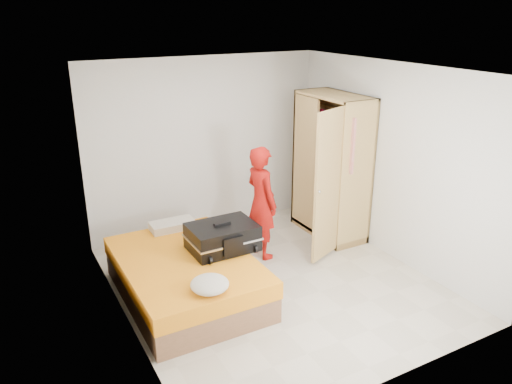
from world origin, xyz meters
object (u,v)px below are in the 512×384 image
bed (186,277)px  suitcase (223,237)px  round_cushion (210,284)px  wardrobe (331,171)px  person (261,202)px

bed → suitcase: bearing=1.3°
suitcase → round_cushion: 0.96m
wardrobe → round_cushion: (-2.54, -1.39, -0.42)m
bed → wardrobe: 2.68m
bed → suitcase: 0.63m
bed → wardrobe: (2.50, 0.60, 0.75)m
wardrobe → person: wardrobe is taller
person → suitcase: person is taller
person → round_cushion: (-1.33, -1.29, -0.20)m
suitcase → round_cushion: (-0.52, -0.80, -0.08)m
suitcase → bed: bearing=-178.9°
wardrobe → suitcase: 2.13m
wardrobe → round_cushion: 2.93m
wardrobe → round_cushion: size_ratio=5.27×
person → round_cushion: person is taller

